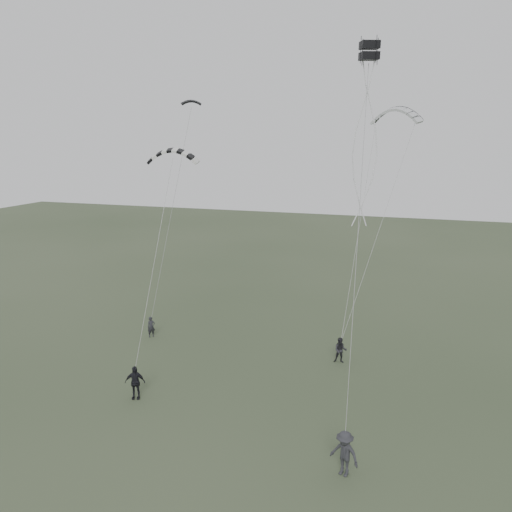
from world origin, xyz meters
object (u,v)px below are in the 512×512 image
(flyer_right, at_px, (340,350))
(kite_striped, at_px, (173,150))
(flyer_far, at_px, (344,454))
(kite_dark_small, at_px, (191,101))
(kite_box, at_px, (369,51))
(flyer_left, at_px, (151,327))
(kite_pale_large, at_px, (396,109))
(flyer_center, at_px, (135,382))

(flyer_right, height_order, kite_striped, kite_striped)
(flyer_far, distance_m, kite_dark_small, 24.35)
(flyer_right, bearing_deg, kite_box, -82.87)
(flyer_left, bearing_deg, kite_striped, -82.19)
(flyer_left, bearing_deg, kite_pale_large, -20.85)
(flyer_right, distance_m, kite_dark_small, 19.25)
(flyer_right, bearing_deg, flyer_center, -148.21)
(kite_dark_small, relative_size, kite_pale_large, 0.39)
(flyer_left, relative_size, kite_striped, 0.50)
(kite_striped, height_order, kite_box, kite_box)
(flyer_far, bearing_deg, kite_striped, 166.60)
(kite_box, bearing_deg, flyer_right, 82.72)
(flyer_center, xyz_separation_m, kite_pale_large, (11.92, 14.45, 14.59))
(flyer_left, height_order, flyer_far, flyer_far)
(flyer_right, bearing_deg, kite_dark_small, 156.57)
(flyer_left, bearing_deg, kite_dark_small, 14.20)
(flyer_right, xyz_separation_m, kite_striped, (-9.61, -2.77, 12.13))
(flyer_left, xyz_separation_m, kite_box, (14.73, -6.13, 16.47))
(flyer_left, relative_size, flyer_right, 0.91)
(kite_striped, bearing_deg, kite_dark_small, 89.02)
(kite_dark_small, height_order, kite_pale_large, kite_dark_small)
(kite_pale_large, xyz_separation_m, kite_striped, (-11.75, -9.45, -2.57))
(flyer_right, bearing_deg, flyer_left, 172.95)
(flyer_left, bearing_deg, kite_box, -66.65)
(kite_striped, relative_size, kite_box, 3.86)
(kite_striped, bearing_deg, flyer_center, -107.57)
(kite_dark_small, bearing_deg, flyer_left, -152.40)
(kite_dark_small, xyz_separation_m, kite_box, (12.70, -9.42, 1.13))
(kite_pale_large, bearing_deg, flyer_far, -71.95)
(flyer_center, distance_m, kite_striped, 13.02)
(flyer_far, bearing_deg, flyer_left, 165.78)
(flyer_left, xyz_separation_m, kite_striped, (3.64, -2.86, 12.20))
(flyer_right, relative_size, flyer_center, 0.88)
(flyer_right, height_order, kite_pale_large, kite_pale_large)
(flyer_right, bearing_deg, kite_striped, -170.60)
(flyer_center, bearing_deg, flyer_right, 20.69)
(flyer_center, xyz_separation_m, kite_striped, (0.17, 5.00, 12.02))
(flyer_left, distance_m, kite_striped, 13.05)
(kite_pale_large, bearing_deg, flyer_right, -88.33)
(kite_dark_small, bearing_deg, flyer_center, -113.34)
(kite_pale_large, bearing_deg, kite_box, -73.55)
(kite_pale_large, height_order, kite_striped, kite_pale_large)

